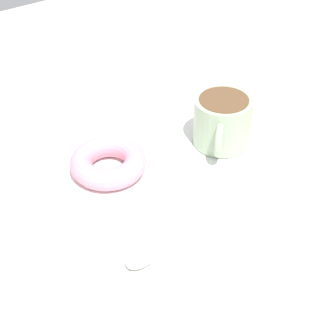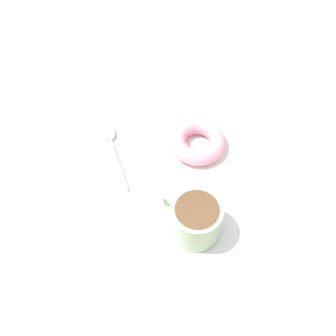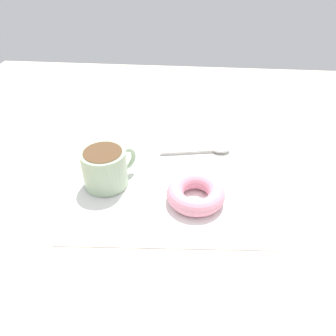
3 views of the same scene
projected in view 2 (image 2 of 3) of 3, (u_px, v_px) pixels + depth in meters
ground_plane at (176, 182)px, 78.46cm from camera, size 120.00×120.00×2.00cm
napkin at (168, 175)px, 77.80cm from camera, size 34.30×34.30×0.30cm
coffee_cup at (195, 219)px, 69.26cm from camera, size 8.76×8.69×6.62cm
donut at (198, 142)px, 79.74cm from camera, size 9.59×9.59×2.78cm
spoon at (111, 142)px, 80.98cm from camera, size 4.06×14.18×0.90cm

